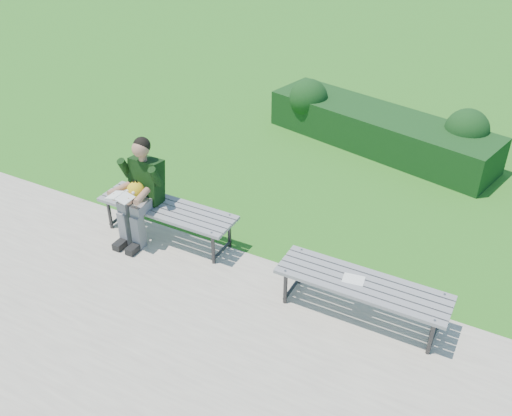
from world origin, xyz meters
The scene contains 7 objects.
ground centered at (0.00, 0.00, 0.00)m, with size 80.00×80.00×0.00m.
walkway centered at (0.00, -1.75, 0.01)m, with size 30.00×3.50×0.02m.
hedge centered at (0.45, 3.58, 0.36)m, with size 3.95×1.85×0.91m.
bench_left centered at (-1.10, -0.17, 0.42)m, with size 1.80×0.50×0.46m.
bench_right centered at (1.51, -0.39, 0.42)m, with size 1.80×0.50×0.46m.
seated_boy centered at (-1.40, -0.26, 0.71)m, with size 0.56×0.76×1.31m.
paper_sheet centered at (1.41, -0.39, 0.47)m, with size 0.24×0.19×0.01m.
Camera 1 is at (2.64, -4.85, 4.27)m, focal length 40.00 mm.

